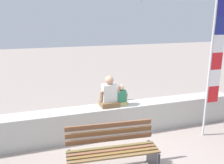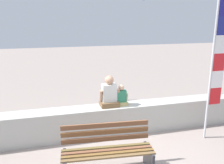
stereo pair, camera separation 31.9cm
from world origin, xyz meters
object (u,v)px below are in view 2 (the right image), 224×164
Objects in this scene: park_bench at (107,151)px; person_adult at (109,94)px; flag_banner at (216,61)px; person_child at (121,97)px.

park_bench is 1.68m from person_adult.
flag_banner reaches higher than person_adult.
flag_banner is (2.25, -0.83, 0.84)m from person_adult.
park_bench is 3.35× the size of person_child.
park_bench is 2.28× the size of person_adult.
person_child is at bearing 64.41° from park_bench.
person_adult is 2.54m from flag_banner.
person_adult is 0.31m from person_child.
park_bench is at bearing -165.66° from flag_banner.
flag_banner reaches higher than person_child.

